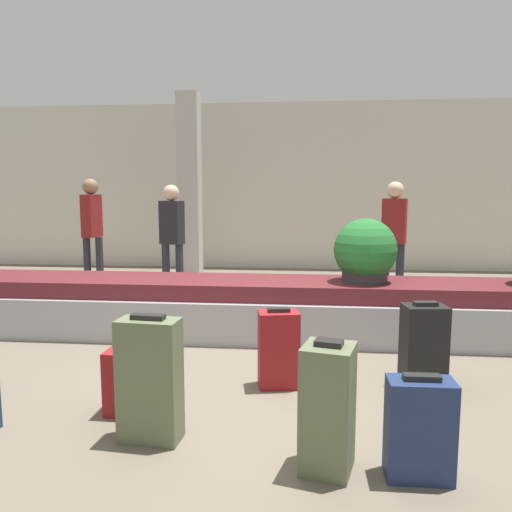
% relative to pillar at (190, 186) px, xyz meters
% --- Properties ---
extents(ground_plane, '(18.00, 18.00, 0.00)m').
position_rel_pillar_xyz_m(ground_plane, '(1.53, -4.97, -1.60)').
color(ground_plane, '#6B6051').
extents(back_wall, '(18.00, 0.06, 3.20)m').
position_rel_pillar_xyz_m(back_wall, '(1.53, 1.10, 0.00)').
color(back_wall, beige).
rests_on(back_wall, ground_plane).
extents(carousel, '(7.99, 0.97, 0.59)m').
position_rel_pillar_xyz_m(carousel, '(1.53, -3.57, -1.32)').
color(carousel, '#9E9EA3').
rests_on(carousel, ground_plane).
extents(pillar, '(0.37, 0.37, 3.20)m').
position_rel_pillar_xyz_m(pillar, '(0.00, 0.00, 0.00)').
color(pillar, beige).
rests_on(pillar, ground_plane).
extents(suitcase_0, '(0.32, 0.33, 0.73)m').
position_rel_pillar_xyz_m(suitcase_0, '(2.17, -6.12, -1.25)').
color(suitcase_0, '#5B6647').
rests_on(suitcase_0, ground_plane).
extents(suitcase_1, '(0.38, 0.23, 0.78)m').
position_rel_pillar_xyz_m(suitcase_1, '(1.12, -5.90, -1.22)').
color(suitcase_1, '#5B6647').
rests_on(suitcase_1, ground_plane).
extents(suitcase_2, '(0.34, 0.27, 0.62)m').
position_rel_pillar_xyz_m(suitcase_2, '(1.85, -4.98, -1.30)').
color(suitcase_2, maroon).
rests_on(suitcase_2, ground_plane).
extents(suitcase_3, '(0.34, 0.19, 0.57)m').
position_rel_pillar_xyz_m(suitcase_3, '(2.65, -6.15, -1.33)').
color(suitcase_3, navy).
rests_on(suitcase_3, ground_plane).
extents(suitcase_5, '(0.31, 0.25, 0.47)m').
position_rel_pillar_xyz_m(suitcase_5, '(0.86, -5.53, -1.38)').
color(suitcase_5, maroon).
rests_on(suitcase_5, ground_plane).
extents(suitcase_6, '(0.34, 0.27, 0.68)m').
position_rel_pillar_xyz_m(suitcase_6, '(2.95, -4.93, -1.27)').
color(suitcase_6, black).
rests_on(suitcase_6, ground_plane).
extents(potted_plant_0, '(0.64, 0.64, 0.65)m').
position_rel_pillar_xyz_m(potted_plant_0, '(2.65, -3.58, -0.71)').
color(potted_plant_0, '#2D2D2D').
rests_on(potted_plant_0, carousel).
extents(traveler_0, '(0.36, 0.27, 1.64)m').
position_rel_pillar_xyz_m(traveler_0, '(3.27, -1.63, -0.62)').
color(traveler_0, '#282833').
rests_on(traveler_0, ground_plane).
extents(traveler_1, '(0.31, 0.34, 1.70)m').
position_rel_pillar_xyz_m(traveler_1, '(-1.22, -1.36, -0.58)').
color(traveler_1, '#282833').
rests_on(traveler_1, ground_plane).
extents(traveler_2, '(0.36, 0.28, 1.60)m').
position_rel_pillar_xyz_m(traveler_2, '(0.16, -1.81, -0.65)').
color(traveler_2, '#282833').
rests_on(traveler_2, ground_plane).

